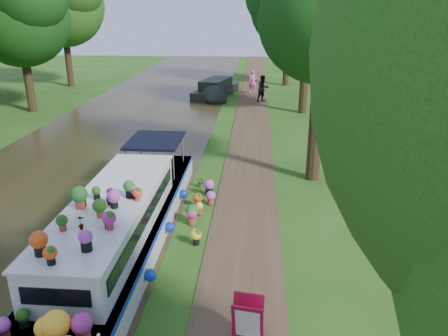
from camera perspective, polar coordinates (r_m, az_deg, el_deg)
The scene contains 13 objects.
ground at distance 15.30m, azimuth -1.61°, elevation -5.12°, with size 100.00×100.00×0.00m, color #214B12.
canal_water at distance 16.96m, azimuth -22.27°, elevation -4.06°, with size 10.00×100.00×0.02m, color #2B2513.
towpath at distance 15.22m, azimuth 2.90°, elevation -5.21°, with size 2.20×100.00×0.03m, color #43301F.
plant_boat at distance 12.20m, azimuth -14.13°, elevation -8.27°, with size 2.29×13.52×2.28m.
tree_near_overhang at distance 16.97m, azimuth 12.97°, elevation 19.93°, with size 5.52×5.28×8.99m.
tree_near_mid at distance 28.99m, azimuth 10.95°, elevation 19.66°, with size 6.90×6.60×9.40m.
tree_near_far at distance 39.92m, azimuth 8.51°, elevation 20.73°, with size 7.59×7.26×10.30m.
tree_far_c at distance 31.61m, azimuth -25.33°, elevation 18.37°, with size 7.13×6.82×9.59m.
second_boat at distance 34.65m, azimuth -1.07°, elevation 10.24°, with size 3.45×7.35×1.35m.
sandwich_board at distance 9.45m, azimuth 3.11°, elevation -19.63°, with size 0.67×0.60×1.03m.
pedestrian_pink at distance 35.88m, azimuth 3.77°, elevation 11.20°, with size 0.67×0.44×1.85m, color #C75295.
pedestrian_dark at distance 32.55m, azimuth 5.12°, elevation 10.30°, with size 0.93×0.73×1.92m, color black.
verge_plant at distance 16.90m, azimuth -3.03°, elevation -1.87°, with size 0.36×0.31×0.40m, color #305A1B.
Camera 1 is at (1.48, -13.75, 6.54)m, focal length 35.00 mm.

